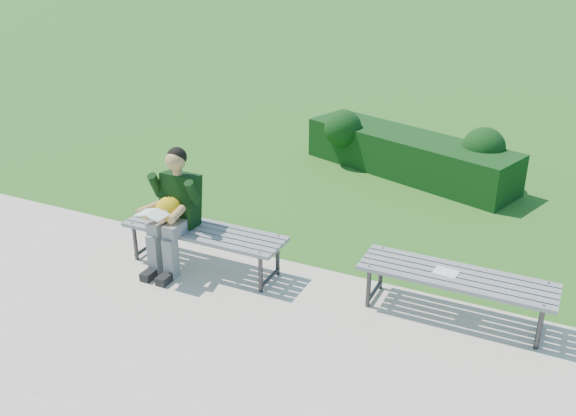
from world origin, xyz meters
name	(u,v)px	position (x,y,z in m)	size (l,w,h in m)	color
ground	(303,266)	(0.00, 0.00, 0.00)	(80.00, 80.00, 0.00)	#216A1A
walkway	(220,353)	(0.00, -1.75, 0.01)	(30.00, 3.50, 0.02)	beige
hedge	(410,152)	(0.26, 3.24, 0.35)	(3.37, 1.84, 0.87)	#1A3F15
bench_left	(204,234)	(-0.93, -0.51, 0.42)	(1.80, 0.50, 0.46)	gray
bench_right	(456,280)	(1.70, -0.30, 0.42)	(1.80, 0.50, 0.46)	gray
seated_boy	(173,207)	(-1.23, -0.61, 0.71)	(0.56, 0.76, 1.31)	gray
paper_sheet	(446,272)	(1.60, -0.30, 0.47)	(0.24, 0.18, 0.01)	white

